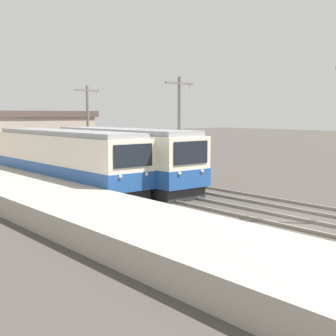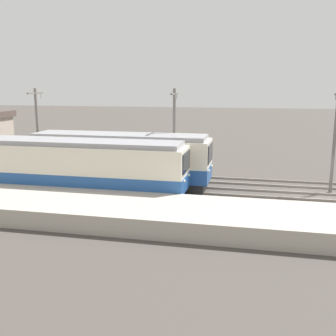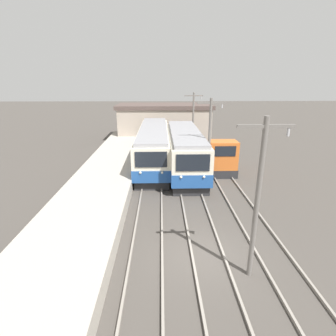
{
  "view_description": "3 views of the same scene",
  "coord_description": "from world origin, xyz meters",
  "px_view_note": "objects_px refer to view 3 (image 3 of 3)",
  "views": [
    {
      "loc": [
        -15.57,
        -10.97,
        4.43
      ],
      "look_at": [
        0.52,
        8.5,
        1.53
      ],
      "focal_mm": 50.0,
      "sensor_mm": 36.0,
      "label": 1
    },
    {
      "loc": [
        -24.19,
        3.66,
        6.67
      ],
      "look_at": [
        -0.37,
        8.9,
        1.56
      ],
      "focal_mm": 42.0,
      "sensor_mm": 36.0,
      "label": 2
    },
    {
      "loc": [
        -1.89,
        -10.09,
        7.6
      ],
      "look_at": [
        -1.39,
        8.24,
        1.54
      ],
      "focal_mm": 28.0,
      "sensor_mm": 36.0,
      "label": 3
    }
  ],
  "objects_px": {
    "catenary_mast_near": "(258,196)",
    "catenary_mast_far": "(193,120)",
    "commuter_train_left": "(154,147)",
    "shunting_locomotive": "(218,157)",
    "catenary_mast_mid": "(209,139)",
    "commuter_train_center": "(185,152)"
  },
  "relations": [
    {
      "from": "catenary_mast_mid",
      "to": "catenary_mast_far",
      "type": "xyz_separation_m",
      "value": [
        0.0,
        10.18,
        0.0
      ]
    },
    {
      "from": "commuter_train_center",
      "to": "catenary_mast_mid",
      "type": "relative_size",
      "value": 1.86
    },
    {
      "from": "shunting_locomotive",
      "to": "catenary_mast_near",
      "type": "xyz_separation_m",
      "value": [
        -1.49,
        -13.37,
        2.36
      ]
    },
    {
      "from": "commuter_train_left",
      "to": "catenary_mast_near",
      "type": "relative_size",
      "value": 2.2
    },
    {
      "from": "shunting_locomotive",
      "to": "catenary_mast_far",
      "type": "relative_size",
      "value": 0.78
    },
    {
      "from": "commuter_train_left",
      "to": "catenary_mast_near",
      "type": "xyz_separation_m",
      "value": [
        4.31,
        -15.69,
        1.93
      ]
    },
    {
      "from": "commuter_train_left",
      "to": "catenary_mast_mid",
      "type": "distance_m",
      "value": 7.26
    },
    {
      "from": "catenary_mast_near",
      "to": "catenary_mast_mid",
      "type": "distance_m",
      "value": 10.18
    },
    {
      "from": "catenary_mast_mid",
      "to": "commuter_train_left",
      "type": "bearing_deg",
      "value": 128.01
    },
    {
      "from": "commuter_train_left",
      "to": "commuter_train_center",
      "type": "bearing_deg",
      "value": -37.2
    },
    {
      "from": "commuter_train_left",
      "to": "catenary_mast_far",
      "type": "distance_m",
      "value": 6.64
    },
    {
      "from": "catenary_mast_near",
      "to": "catenary_mast_far",
      "type": "height_order",
      "value": "same"
    },
    {
      "from": "commuter_train_left",
      "to": "catenary_mast_far",
      "type": "relative_size",
      "value": 2.2
    },
    {
      "from": "commuter_train_left",
      "to": "catenary_mast_mid",
      "type": "height_order",
      "value": "catenary_mast_mid"
    },
    {
      "from": "shunting_locomotive",
      "to": "catenary_mast_near",
      "type": "distance_m",
      "value": 13.66
    },
    {
      "from": "catenary_mast_mid",
      "to": "shunting_locomotive",
      "type": "bearing_deg",
      "value": 64.98
    },
    {
      "from": "commuter_train_center",
      "to": "catenary_mast_near",
      "type": "height_order",
      "value": "catenary_mast_near"
    },
    {
      "from": "catenary_mast_near",
      "to": "catenary_mast_far",
      "type": "relative_size",
      "value": 1.0
    },
    {
      "from": "commuter_train_left",
      "to": "shunting_locomotive",
      "type": "height_order",
      "value": "commuter_train_left"
    },
    {
      "from": "catenary_mast_mid",
      "to": "catenary_mast_far",
      "type": "height_order",
      "value": "same"
    },
    {
      "from": "commuter_train_left",
      "to": "shunting_locomotive",
      "type": "relative_size",
      "value": 2.82
    },
    {
      "from": "shunting_locomotive",
      "to": "catenary_mast_mid",
      "type": "relative_size",
      "value": 0.78
    }
  ]
}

